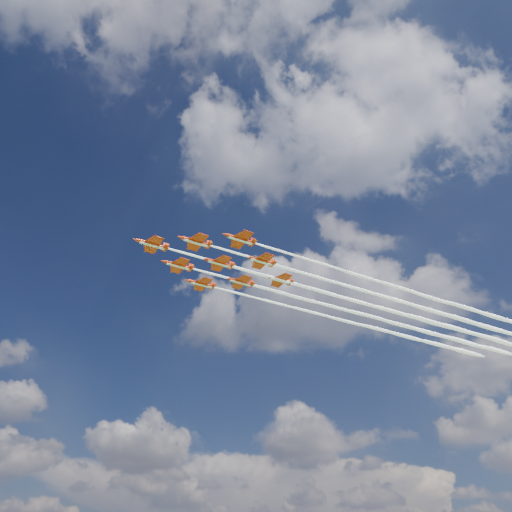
% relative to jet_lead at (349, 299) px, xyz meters
% --- Properties ---
extents(jet_lead, '(94.70, 97.04, 2.42)m').
position_rel_jet_lead_xyz_m(jet_lead, '(0.00, 0.00, 0.00)').
color(jet_lead, red).
extents(jet_row2_port, '(94.70, 97.04, 2.42)m').
position_rel_jet_lead_xyz_m(jet_row2_port, '(11.47, 2.46, 0.00)').
color(jet_row2_port, red).
extents(jet_row2_starb, '(94.70, 97.04, 2.42)m').
position_rel_jet_lead_xyz_m(jet_row2_starb, '(2.17, 11.53, 0.00)').
color(jet_row2_starb, red).
extents(jet_row3_port, '(94.70, 97.04, 2.42)m').
position_rel_jet_lead_xyz_m(jet_row3_port, '(22.94, 4.91, 0.00)').
color(jet_row3_port, red).
extents(jet_row3_centre, '(94.70, 97.04, 2.42)m').
position_rel_jet_lead_xyz_m(jet_row3_centre, '(13.64, 13.98, 0.00)').
color(jet_row3_centre, red).
extents(jet_row3_starb, '(94.70, 97.04, 2.42)m').
position_rel_jet_lead_xyz_m(jet_row3_starb, '(4.34, 23.05, 0.00)').
color(jet_row3_starb, red).
extents(jet_row4_port, '(94.70, 97.04, 2.42)m').
position_rel_jet_lead_xyz_m(jet_row4_port, '(25.11, 16.44, 0.00)').
color(jet_row4_port, red).
extents(jet_row4_starb, '(94.70, 97.04, 2.42)m').
position_rel_jet_lead_xyz_m(jet_row4_starb, '(15.81, 25.51, 0.00)').
color(jet_row4_starb, red).
extents(jet_tail, '(94.70, 97.04, 2.42)m').
position_rel_jet_lead_xyz_m(jet_tail, '(27.28, 27.97, 0.00)').
color(jet_tail, red).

